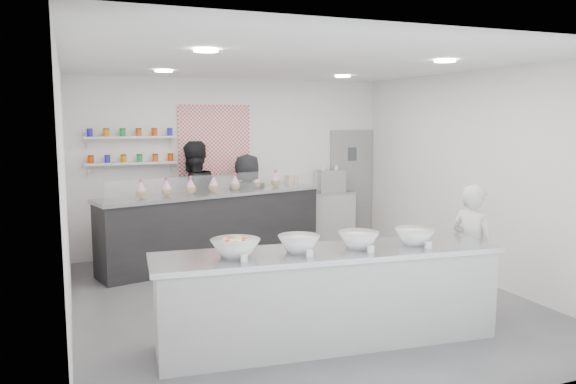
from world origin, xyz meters
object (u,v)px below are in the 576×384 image
Objects in this scene: prep_counter at (329,296)px; woman_prep at (473,249)px; back_bar at (214,228)px; espresso_ledge at (319,219)px; staff_left at (193,200)px; staff_right at (247,205)px; espresso_machine at (330,181)px.

prep_counter is 2.00m from woman_prep.
back_bar is 4.10m from woman_prep.
espresso_ledge is 2.43m from staff_left.
woman_prep is at bearing 119.33° from staff_right.
staff_left is (-0.58, 4.01, 0.48)m from prep_counter.
back_bar is 1.91× the size of staff_left.
espresso_machine is (0.21, 0.00, 0.68)m from espresso_ledge.
staff_left reaches higher than back_bar.
espresso_machine is at bearing 0.00° from espresso_ledge.
prep_counter is at bearing 78.10° from woman_prep.
back_bar is at bearing 95.10° from staff_left.
back_bar is at bearing -163.90° from espresso_ledge.
espresso_ledge is at bearing 180.00° from espresso_machine.
woman_prep is 0.90× the size of staff_right.
back_bar is at bearing 16.98° from woman_prep.
woman_prep is (1.97, 0.18, 0.29)m from prep_counter.
espresso_machine is 4.03m from woman_prep.
staff_right reaches higher than prep_counter.
woman_prep is 0.80× the size of staff_left.
staff_left is at bearing -176.01° from espresso_machine.
staff_right reaches higher than espresso_ledge.
woman_prep is (2.30, -3.39, 0.20)m from back_bar.
espresso_machine is 2.59m from staff_left.
staff_right is (-1.48, -0.31, 0.38)m from espresso_ledge.
espresso_machine reaches higher than back_bar.
staff_left reaches higher than espresso_machine.
staff_right is (-1.68, -0.31, -0.30)m from espresso_machine.
prep_counter is 2.31× the size of woman_prep.
espresso_ledge is at bearing -14.70° from woman_prep.
woman_prep is at bearing -90.47° from espresso_machine.
staff_left reaches higher than prep_counter.
espresso_machine is at bearing 159.62° from staff_left.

